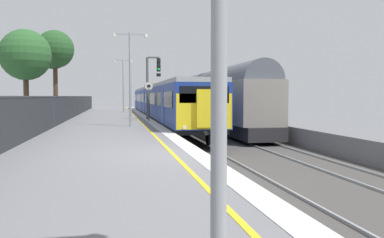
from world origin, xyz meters
TOP-DOWN VIEW (x-y plane):
  - ground at (2.64, 0.00)m, footprint 17.40×110.00m
  - commuter_train_at_platform at (2.10, 26.60)m, footprint 2.83×40.40m
  - freight_train_adjacent_track at (6.10, 30.78)m, footprint 2.60×44.20m
  - signal_gantry at (0.63, 18.75)m, footprint 1.10×0.24m
  - speed_limit_sign at (0.25, 16.25)m, footprint 0.59×0.08m
  - platform_lamp_mid at (-1.18, 11.65)m, footprint 2.00×0.20m
  - platform_lamp_far at (-1.18, 32.17)m, footprint 2.00×0.20m
  - background_tree_left at (-6.92, 23.13)m, footprint 3.10×3.10m
  - background_tree_centre at (-8.10, 18.16)m, footprint 3.55×3.55m

SIDE VIEW (x-z plane):
  - ground at x=2.64m, z-range -1.21..0.00m
  - commuter_train_at_platform at x=2.10m, z-range -0.64..3.17m
  - freight_train_adjacent_track at x=6.10m, z-range -0.77..4.03m
  - speed_limit_sign at x=0.25m, z-range 0.37..3.12m
  - signal_gantry at x=0.63m, z-range 0.60..5.31m
  - platform_lamp_mid at x=-1.18m, z-range 0.50..5.90m
  - platform_lamp_far at x=-1.18m, z-range 0.51..6.17m
  - background_tree_centre at x=-8.10m, z-range 1.33..7.73m
  - background_tree_left at x=-6.92m, z-range 1.85..8.99m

